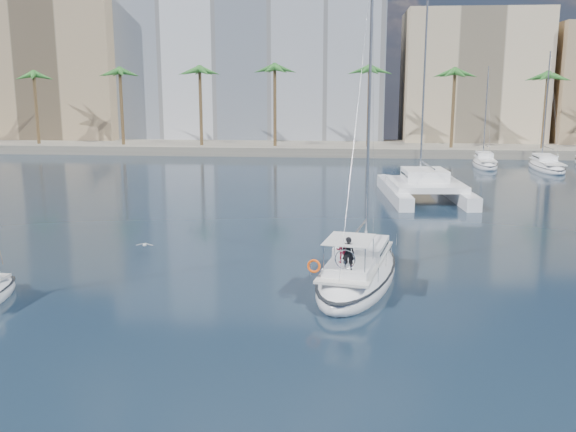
# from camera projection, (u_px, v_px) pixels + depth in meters

# --- Properties ---
(ground) EXTENTS (160.00, 160.00, 0.00)m
(ground) POSITION_uv_depth(u_px,v_px,m) (269.00, 285.00, 31.99)
(ground) COLOR black
(ground) RESTS_ON ground
(quay) EXTENTS (120.00, 14.00, 1.20)m
(quay) POSITION_uv_depth(u_px,v_px,m) (321.00, 148.00, 91.28)
(quay) COLOR gray
(quay) RESTS_ON ground
(building_modern) EXTENTS (42.00, 16.00, 28.00)m
(building_modern) POSITION_uv_depth(u_px,v_px,m) (249.00, 54.00, 101.28)
(building_modern) COLOR silver
(building_modern) RESTS_ON ground
(building_tan_left) EXTENTS (22.00, 14.00, 22.00)m
(building_tan_left) POSITION_uv_depth(u_px,v_px,m) (57.00, 74.00, 100.71)
(building_tan_left) COLOR tan
(building_tan_left) RESTS_ON ground
(building_beige) EXTENTS (20.00, 14.00, 20.00)m
(building_beige) POSITION_uv_depth(u_px,v_px,m) (471.00, 80.00, 96.11)
(building_beige) COLOR beige
(building_beige) RESTS_ON ground
(palm_left) EXTENTS (3.60, 3.60, 12.30)m
(palm_left) POSITION_uv_depth(u_px,v_px,m) (74.00, 78.00, 88.45)
(palm_left) COLOR brown
(palm_left) RESTS_ON ground
(palm_centre) EXTENTS (3.60, 3.60, 12.30)m
(palm_centre) POSITION_uv_depth(u_px,v_px,m) (321.00, 78.00, 85.38)
(palm_centre) COLOR brown
(palm_centre) RESTS_ON ground
(main_sloop) EXTENTS (5.57, 11.53, 16.42)m
(main_sloop) POSITION_uv_depth(u_px,v_px,m) (358.00, 272.00, 32.33)
(main_sloop) COLOR white
(main_sloop) RESTS_ON ground
(catamaran) EXTENTS (7.55, 13.39, 18.67)m
(catamaran) POSITION_uv_depth(u_px,v_px,m) (425.00, 185.00, 55.34)
(catamaran) COLOR white
(catamaran) RESTS_ON ground
(seagull) EXTENTS (1.03, 0.44, 0.19)m
(seagull) POSITION_uv_depth(u_px,v_px,m) (145.00, 245.00, 37.39)
(seagull) COLOR silver
(seagull) RESTS_ON ground
(moored_yacht_a) EXTENTS (3.37, 9.52, 11.90)m
(moored_yacht_a) POSITION_uv_depth(u_px,v_px,m) (485.00, 166.00, 75.96)
(moored_yacht_a) COLOR white
(moored_yacht_a) RESTS_ON ground
(moored_yacht_b) EXTENTS (3.32, 10.83, 13.72)m
(moored_yacht_b) POSITION_uv_depth(u_px,v_px,m) (546.00, 169.00, 73.43)
(moored_yacht_b) COLOR white
(moored_yacht_b) RESTS_ON ground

